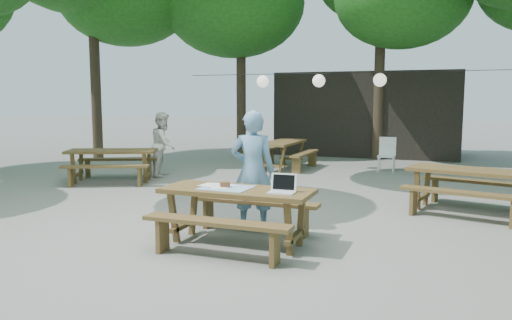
{
  "coord_description": "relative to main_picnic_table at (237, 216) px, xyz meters",
  "views": [
    {
      "loc": [
        3.06,
        -7.21,
        1.93
      ],
      "look_at": [
        0.51,
        -0.55,
        1.05
      ],
      "focal_mm": 35.0,
      "sensor_mm": 36.0,
      "label": 1
    }
  ],
  "objects": [
    {
      "name": "ground",
      "position": [
        -0.51,
        1.25,
        -0.39
      ],
      "size": [
        80.0,
        80.0,
        0.0
      ],
      "primitive_type": "plane",
      "color": "slate",
      "rests_on": "ground"
    },
    {
      "name": "pavilion",
      "position": [
        -0.01,
        11.75,
        1.01
      ],
      "size": [
        6.0,
        3.0,
        2.8
      ],
      "primitive_type": "cube",
      "color": "black",
      "rests_on": "ground"
    },
    {
      "name": "main_picnic_table",
      "position": [
        0.0,
        0.0,
        0.0
      ],
      "size": [
        2.0,
        1.58,
        0.75
      ],
      "color": "brown",
      "rests_on": "ground"
    },
    {
      "name": "picnic_table_nw",
      "position": [
        -4.67,
        3.56,
        0.0
      ],
      "size": [
        2.37,
        2.21,
        0.75
      ],
      "rotation": [
        0.0,
        0.0,
        0.41
      ],
      "color": "brown",
      "rests_on": "ground"
    },
    {
      "name": "picnic_table_ne",
      "position": [
        2.96,
        3.07,
        0.0
      ],
      "size": [
        2.23,
        1.99,
        0.75
      ],
      "rotation": [
        0.0,
        0.0,
        -0.24
      ],
      "color": "brown",
      "rests_on": "ground"
    },
    {
      "name": "picnic_table_far_w",
      "position": [
        -1.68,
        7.1,
        0.0
      ],
      "size": [
        1.62,
        2.02,
        0.75
      ],
      "rotation": [
        0.0,
        0.0,
        1.55
      ],
      "color": "brown",
      "rests_on": "ground"
    },
    {
      "name": "woman",
      "position": [
        -0.07,
        0.75,
        0.49
      ],
      "size": [
        0.73,
        0.57,
        1.76
      ],
      "primitive_type": "imported",
      "rotation": [
        0.0,
        0.0,
        3.4
      ],
      "color": "#70A1CC",
      "rests_on": "ground"
    },
    {
      "name": "second_person",
      "position": [
        -4.01,
        4.74,
        0.41
      ],
      "size": [
        0.8,
        0.91,
        1.59
      ],
      "primitive_type": "imported",
      "rotation": [
        0.0,
        0.0,
        1.87
      ],
      "color": "white",
      "rests_on": "ground"
    },
    {
      "name": "plastic_chair",
      "position": [
        1.08,
        7.62,
        -0.13
      ],
      "size": [
        0.44,
        0.44,
        0.9
      ],
      "rotation": [
        0.0,
        0.0,
        0.0
      ],
      "color": "white",
      "rests_on": "ground"
    },
    {
      "name": "laptop",
      "position": [
        0.65,
        -0.05,
        0.42
      ],
      "size": [
        0.34,
        0.28,
        0.24
      ],
      "rotation": [
        0.0,
        0.0,
        0.06
      ],
      "color": "white",
      "rests_on": "main_picnic_table"
    },
    {
      "name": "tabletop_clutter",
      "position": [
        -0.17,
        0.01,
        0.37
      ],
      "size": [
        0.74,
        0.57,
        0.08
      ],
      "color": "#397AC3",
      "rests_on": "main_picnic_table"
    },
    {
      "name": "paper_lanterns",
      "position": [
        -0.7,
        7.25,
        2.02
      ],
      "size": [
        9.0,
        0.34,
        0.38
      ],
      "color": "black",
      "rests_on": "ground"
    }
  ]
}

